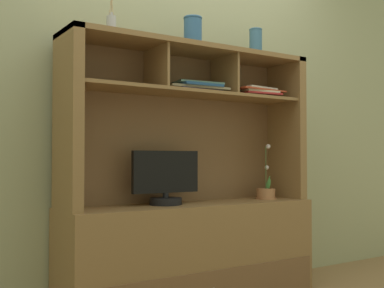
% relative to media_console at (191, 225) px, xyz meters
% --- Properties ---
extents(back_wall, '(6.00, 0.02, 2.80)m').
position_rel_media_console_xyz_m(back_wall, '(0.00, 0.24, 0.93)').
color(back_wall, '#A1A67D').
rests_on(back_wall, ground).
extents(media_console, '(1.62, 0.46, 1.56)m').
position_rel_media_console_xyz_m(media_console, '(0.00, 0.00, 0.00)').
color(media_console, olive).
rests_on(media_console, ground).
extents(tv_monitor, '(0.44, 0.19, 0.32)m').
position_rel_media_console_xyz_m(tv_monitor, '(-0.19, -0.01, 0.28)').
color(tv_monitor, black).
rests_on(tv_monitor, media_console).
extents(potted_orchid, '(0.14, 0.14, 0.37)m').
position_rel_media_console_xyz_m(potted_orchid, '(0.59, -0.01, 0.18)').
color(potted_orchid, '#B1744A').
rests_on(potted_orchid, media_console).
extents(magazine_stack_left, '(0.39, 0.26, 0.06)m').
position_rel_media_console_xyz_m(magazine_stack_left, '(0.49, -0.03, 0.85)').
color(magazine_stack_left, gray).
rests_on(magazine_stack_left, media_console).
extents(magazine_stack_centre, '(0.42, 0.24, 0.06)m').
position_rel_media_console_xyz_m(magazine_stack_centre, '(0.03, -0.01, 0.85)').
color(magazine_stack_centre, '#3C344C').
rests_on(magazine_stack_centre, media_console).
extents(diffuser_bottle, '(0.05, 0.05, 0.27)m').
position_rel_media_console_xyz_m(diffuser_bottle, '(-0.53, 0.01, 1.16)').
color(diffuser_bottle, '#AFB0B4').
rests_on(diffuser_bottle, media_console).
extents(ceramic_vase, '(0.09, 0.09, 0.20)m').
position_rel_media_console_xyz_m(ceramic_vase, '(0.53, 0.01, 1.20)').
color(ceramic_vase, '#376483').
rests_on(ceramic_vase, media_console).
extents(accent_vase, '(0.12, 0.12, 0.19)m').
position_rel_media_console_xyz_m(accent_vase, '(0.00, -0.02, 1.19)').
color(accent_vase, '#305C8A').
rests_on(accent_vase, media_console).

